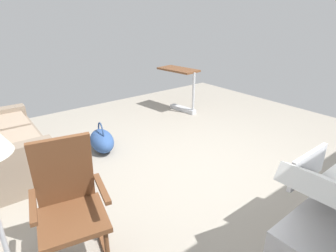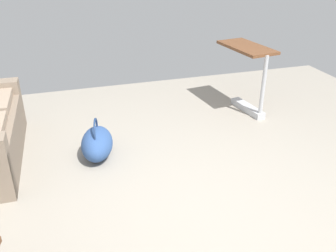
# 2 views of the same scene
# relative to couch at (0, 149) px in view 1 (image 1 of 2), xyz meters

# --- Properties ---
(ground_plane) EXTENTS (6.46, 6.46, 0.00)m
(ground_plane) POSITION_rel_couch_xyz_m (-1.44, -2.05, -0.31)
(ground_plane) COLOR gray
(couch) EXTENTS (1.62, 0.88, 0.85)m
(couch) POSITION_rel_couch_xyz_m (0.00, 0.00, 0.00)
(couch) COLOR #7D6C5C
(couch) RESTS_ON ground
(rocking_chair) EXTENTS (0.84, 0.62, 1.05)m
(rocking_chair) POSITION_rel_couch_xyz_m (-1.89, -0.22, 0.20)
(rocking_chair) COLOR brown
(rocking_chair) RESTS_ON ground
(overbed_table) EXTENTS (0.87, 0.50, 0.84)m
(overbed_table) POSITION_rel_couch_xyz_m (0.38, -3.25, 0.23)
(overbed_table) COLOR #B2B5BA
(overbed_table) RESTS_ON ground
(duffel_bag) EXTENTS (0.61, 0.43, 0.43)m
(duffel_bag) POSITION_rel_couch_xyz_m (-0.26, -1.22, -0.15)
(duffel_bag) COLOR #2D4C84
(duffel_bag) RESTS_ON ground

